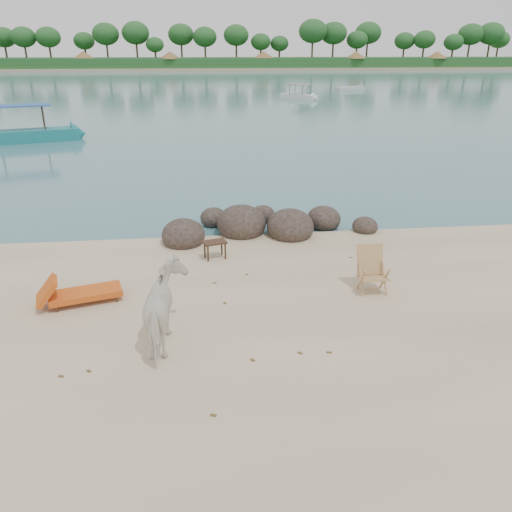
{
  "coord_description": "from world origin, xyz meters",
  "views": [
    {
      "loc": [
        -0.55,
        -7.76,
        5.08
      ],
      "look_at": [
        0.54,
        2.0,
        1.0
      ],
      "focal_mm": 35.0,
      "sensor_mm": 36.0,
      "label": 1
    }
  ],
  "objects_px": {
    "lounge_chair": "(85,291)",
    "deck_chair": "(374,273)",
    "boat_near": "(19,111)",
    "boulders": "(258,226)",
    "side_table": "(215,251)",
    "cow": "(167,310)"
  },
  "relations": [
    {
      "from": "lounge_chair",
      "to": "boat_near",
      "type": "bearing_deg",
      "value": 94.43
    },
    {
      "from": "lounge_chair",
      "to": "deck_chair",
      "type": "distance_m",
      "value": 6.3
    },
    {
      "from": "side_table",
      "to": "boat_near",
      "type": "height_order",
      "value": "boat_near"
    },
    {
      "from": "deck_chair",
      "to": "boat_near",
      "type": "bearing_deg",
      "value": 123.19
    },
    {
      "from": "side_table",
      "to": "lounge_chair",
      "type": "relative_size",
      "value": 0.31
    },
    {
      "from": "lounge_chair",
      "to": "boat_near",
      "type": "xyz_separation_m",
      "value": [
        -7.87,
        21.6,
        1.45
      ]
    },
    {
      "from": "lounge_chair",
      "to": "deck_chair",
      "type": "xyz_separation_m",
      "value": [
        6.29,
        -0.24,
        0.22
      ]
    },
    {
      "from": "lounge_chair",
      "to": "boat_near",
      "type": "height_order",
      "value": "boat_near"
    },
    {
      "from": "cow",
      "to": "side_table",
      "type": "relative_size",
      "value": 3.0
    },
    {
      "from": "lounge_chair",
      "to": "deck_chair",
      "type": "relative_size",
      "value": 1.86
    },
    {
      "from": "side_table",
      "to": "boulders",
      "type": "bearing_deg",
      "value": 37.73
    },
    {
      "from": "cow",
      "to": "boat_near",
      "type": "xyz_separation_m",
      "value": [
        -9.74,
        23.5,
        0.99
      ]
    },
    {
      "from": "boulders",
      "to": "deck_chair",
      "type": "relative_size",
      "value": 6.31
    },
    {
      "from": "boulders",
      "to": "cow",
      "type": "height_order",
      "value": "cow"
    },
    {
      "from": "side_table",
      "to": "deck_chair",
      "type": "distance_m",
      "value": 4.17
    },
    {
      "from": "lounge_chair",
      "to": "deck_chair",
      "type": "bearing_deg",
      "value": -17.74
    },
    {
      "from": "lounge_chair",
      "to": "cow",
      "type": "bearing_deg",
      "value": -60.98
    },
    {
      "from": "cow",
      "to": "lounge_chair",
      "type": "xyz_separation_m",
      "value": [
        -1.87,
        1.89,
        -0.45
      ]
    },
    {
      "from": "cow",
      "to": "lounge_chair",
      "type": "distance_m",
      "value": 2.7
    },
    {
      "from": "boulders",
      "to": "boat_near",
      "type": "distance_m",
      "value": 21.41
    },
    {
      "from": "side_table",
      "to": "deck_chair",
      "type": "bearing_deg",
      "value": -50.89
    },
    {
      "from": "deck_chair",
      "to": "boat_near",
      "type": "relative_size",
      "value": 0.14
    }
  ]
}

